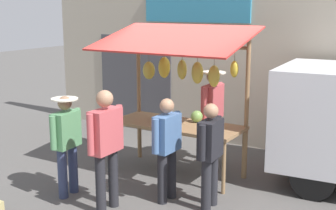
% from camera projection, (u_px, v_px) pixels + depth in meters
% --- Properties ---
extents(ground_plane, '(40.00, 40.00, 0.00)m').
position_uv_depth(ground_plane, '(177.00, 173.00, 7.95)').
color(ground_plane, '#514F4C').
extents(street_backdrop, '(9.00, 0.30, 3.40)m').
position_uv_depth(street_backdrop, '(230.00, 61.00, 9.46)').
color(street_backdrop, '#B2A893').
rests_on(street_backdrop, ground).
extents(market_stall, '(2.50, 1.46, 2.50)m').
position_uv_depth(market_stall, '(179.00, 83.00, 7.68)').
color(market_stall, olive).
rests_on(market_stall, ground).
extents(vendor_with_sunhat, '(0.44, 0.72, 1.71)m').
position_uv_depth(vendor_with_sunhat, '(212.00, 109.00, 8.22)').
color(vendor_with_sunhat, '#4C4C51').
rests_on(vendor_with_sunhat, ground).
extents(shopper_with_ponytail, '(0.23, 0.67, 1.53)m').
position_uv_depth(shopper_with_ponytail, '(167.00, 143.00, 6.68)').
color(shopper_with_ponytail, '#232328').
rests_on(shopper_with_ponytail, ground).
extents(shopper_in_striped_shirt, '(0.39, 0.66, 1.52)m').
position_uv_depth(shopper_in_striped_shirt, '(66.00, 138.00, 6.87)').
color(shopper_in_striped_shirt, navy).
rests_on(shopper_in_striped_shirt, ground).
extents(shopper_in_grey_tee, '(0.25, 0.66, 1.51)m').
position_uv_depth(shopper_in_grey_tee, '(210.00, 150.00, 6.43)').
color(shopper_in_grey_tee, '#232328').
rests_on(shopper_in_grey_tee, ground).
extents(shopper_with_shopping_bag, '(0.23, 0.72, 1.71)m').
position_uv_depth(shopper_with_shopping_bag, '(106.00, 141.00, 6.33)').
color(shopper_with_shopping_bag, '#232328').
rests_on(shopper_with_shopping_bag, ground).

